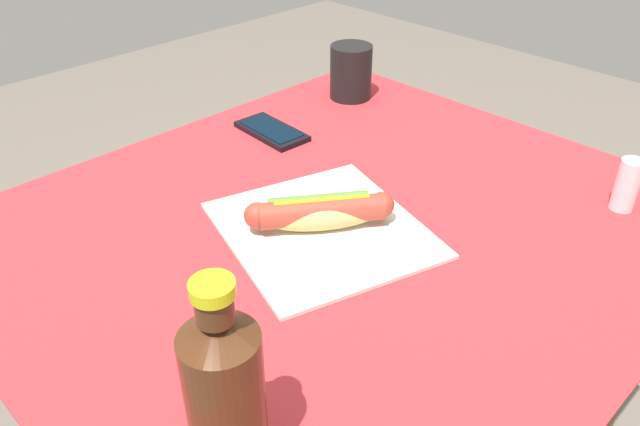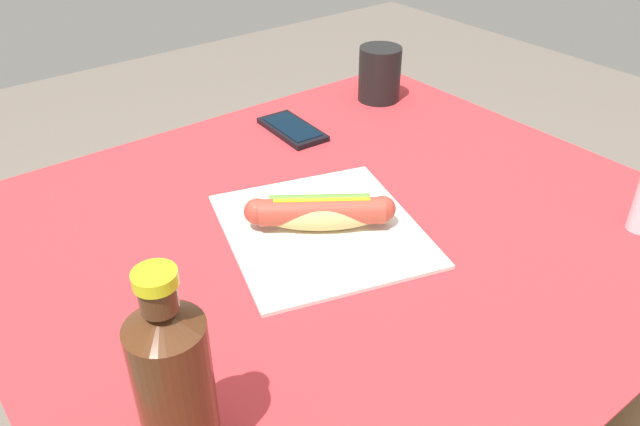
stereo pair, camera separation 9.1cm
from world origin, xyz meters
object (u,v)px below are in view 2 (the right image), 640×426
(drinking_cup, at_px, (380,74))
(cell_phone, at_px, (292,129))
(hot_dog, at_px, (320,211))
(soda_bottle, at_px, (174,385))

(drinking_cup, bearing_deg, cell_phone, -175.99)
(hot_dog, xyz_separation_m, drinking_cup, (0.40, 0.31, 0.02))
(hot_dog, height_order, soda_bottle, soda_bottle)
(drinking_cup, bearing_deg, hot_dog, -142.11)
(soda_bottle, bearing_deg, hot_dog, 33.59)
(cell_phone, distance_m, soda_bottle, 0.72)
(soda_bottle, distance_m, drinking_cup, 0.91)
(hot_dog, xyz_separation_m, cell_phone, (0.16, 0.29, -0.03))
(cell_phone, distance_m, drinking_cup, 0.24)
(hot_dog, relative_size, soda_bottle, 0.83)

